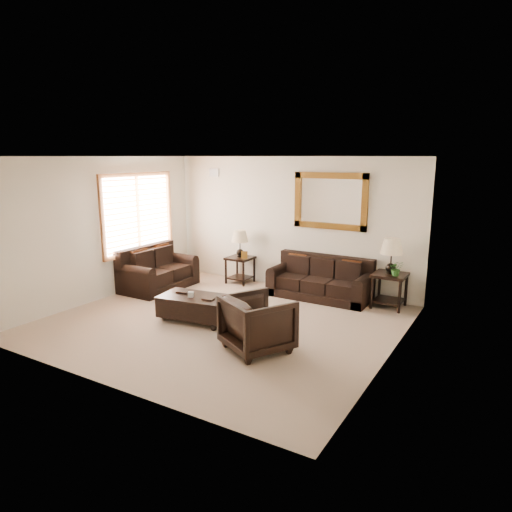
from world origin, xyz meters
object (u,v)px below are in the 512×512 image
Objects in this scene: end_table_right at (391,263)px; end_table_left at (240,249)px; sofa at (321,283)px; coffee_table at (197,305)px; armchair at (258,321)px; loveseat at (157,273)px.

end_table_left is at bearing 179.54° from end_table_right.
end_table_right is (1.31, 0.06, 0.54)m from sofa.
sofa is at bearing 52.94° from coffee_table.
armchair is at bearing -111.15° from end_table_right.
sofa is at bearing -56.99° from armchair.
loveseat is 1.83m from end_table_left.
end_table_left is (-1.92, 0.08, 0.46)m from sofa.
sofa is at bearing -177.49° from end_table_right.
sofa is 1.97m from end_table_left.
loveseat is at bearing -164.99° from end_table_right.
sofa is 1.69× the size of end_table_left.
sofa reaches higher than coffee_table.
end_table_left reaches higher than armchair.
end_table_left is at bearing -24.84° from armchair.
end_table_left is 3.59m from armchair.
armchair is (0.21, -2.80, 0.15)m from sofa.
loveseat is 1.78× the size of armchair.
end_table_right reaches higher than end_table_left.
coffee_table is at bearing 9.28° from armchair.
armchair is at bearing -115.82° from loveseat.
end_table_left reaches higher than loveseat.
loveseat is 2.22m from coffee_table.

